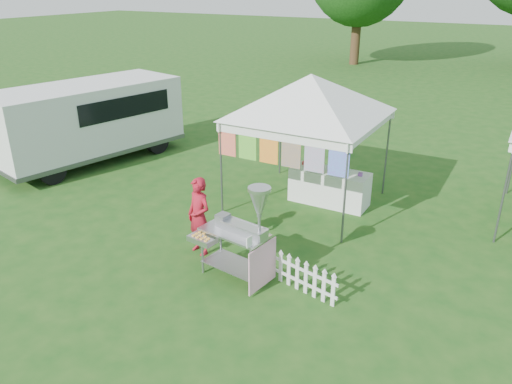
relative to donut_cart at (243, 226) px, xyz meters
The scene contains 7 objects.
ground 1.16m from the donut_cart, 169.13° to the left, with size 120.00×120.00×0.00m, color #1A4D16.
canopy_main 4.08m from the donut_cart, 96.75° to the left, with size 4.24×4.24×3.45m.
donut_cart is the anchor object (origin of this frame).
vendor 1.35m from the donut_cart, 159.79° to the left, with size 0.55×0.36×1.52m, color maroon.
cargo_van 7.84m from the donut_cart, 154.20° to the left, with size 3.22×5.59×2.18m.
picket_fence 1.29m from the donut_cart, 11.62° to the left, with size 1.41×0.34×0.56m.
display_table 3.88m from the donut_cart, 89.25° to the left, with size 1.80×0.70×0.80m, color white.
Camera 1 is at (4.26, -6.42, 4.85)m, focal length 35.00 mm.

